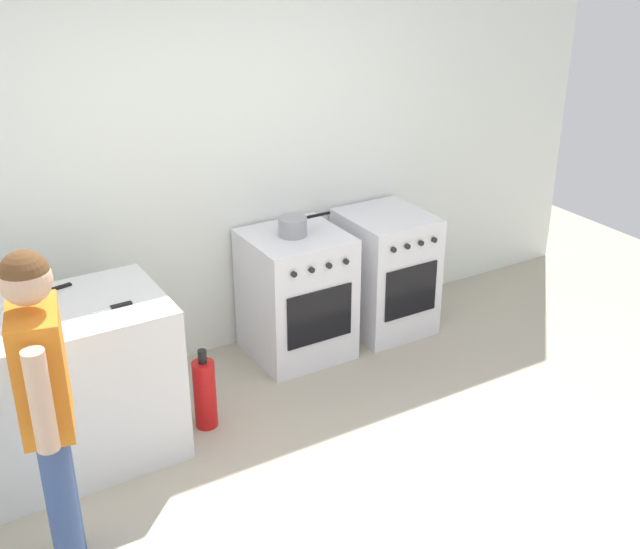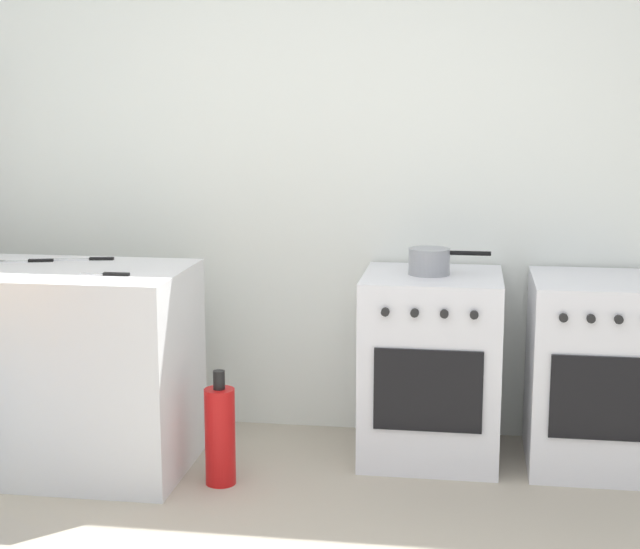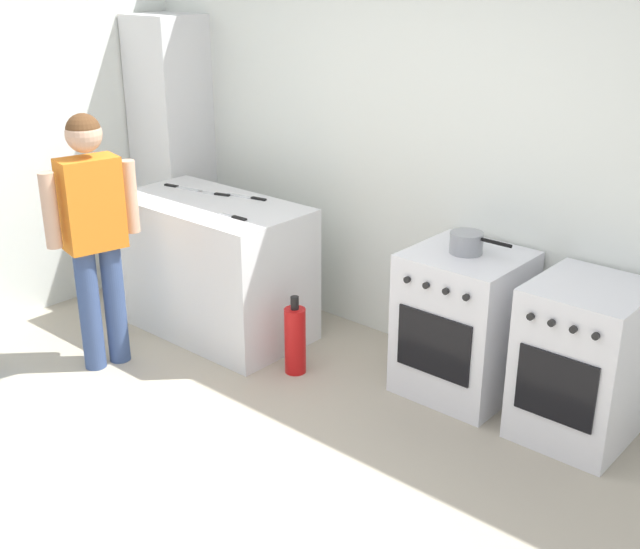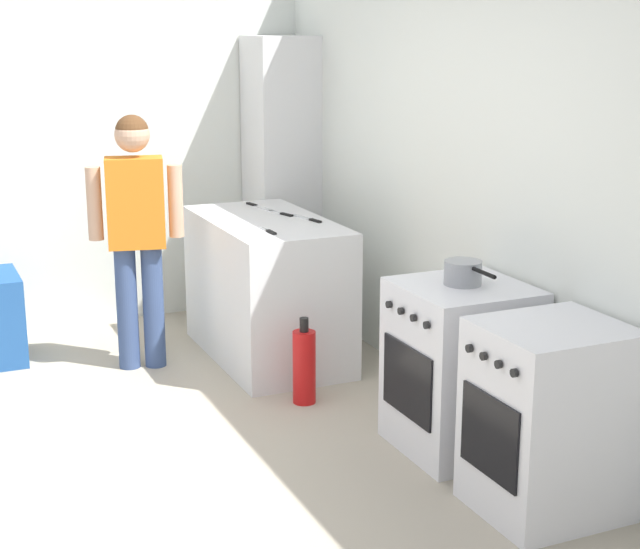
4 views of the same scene
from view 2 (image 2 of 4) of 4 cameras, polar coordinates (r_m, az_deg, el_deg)
name	(u,v)px [view 2 (image 2 of 4)]	position (r m, az deg, el deg)	size (l,w,h in m)	color
back_wall	(365,167)	(4.76, 2.62, 6.25)	(6.00, 0.10, 2.60)	silver
counter_unit	(43,368)	(4.53, -15.82, -5.24)	(1.30, 0.70, 0.90)	silver
oven_left	(431,366)	(4.51, 6.47, -5.30)	(0.62, 0.62, 0.85)	silver
oven_right	(592,372)	(4.54, 15.54, -5.51)	(0.55, 0.62, 0.85)	silver
pot	(430,261)	(4.41, 6.41, 0.77)	(0.36, 0.18, 0.12)	gray
knife_utility	(28,261)	(4.61, -16.65, 0.76)	(0.25, 0.10, 0.01)	silver
knife_chef	(83,259)	(4.60, -13.64, 0.88)	(0.31, 0.08, 0.01)	silver
knife_paring	(109,274)	(4.18, -12.17, 0.02)	(0.21, 0.03, 0.01)	silver
fire_extinguisher	(220,435)	(4.24, -5.84, -9.27)	(0.13, 0.13, 0.50)	red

